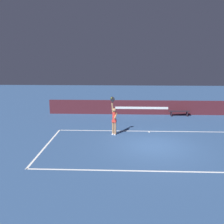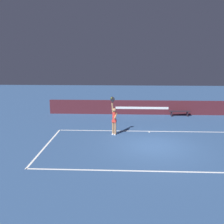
{
  "view_description": "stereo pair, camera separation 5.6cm",
  "coord_description": "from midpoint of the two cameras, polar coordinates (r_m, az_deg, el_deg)",
  "views": [
    {
      "loc": [
        -1.86,
        -13.11,
        4.9
      ],
      "look_at": [
        -2.46,
        1.78,
        1.53
      ],
      "focal_mm": 39.07,
      "sensor_mm": 36.0,
      "label": 1
    },
    {
      "loc": [
        -1.8,
        -13.11,
        4.9
      ],
      "look_at": [
        -2.46,
        1.78,
        1.53
      ],
      "focal_mm": 39.07,
      "sensor_mm": 36.0,
      "label": 2
    }
  ],
  "objects": [
    {
      "name": "back_wall",
      "position": [
        21.4,
        7.37,
        1.07
      ],
      "size": [
        16.42,
        0.22,
        1.23
      ],
      "color": "#491C24",
      "rests_on": "ground"
    },
    {
      "name": "tennis_player",
      "position": [
        15.55,
        0.61,
        -1.65
      ],
      "size": [
        0.47,
        0.49,
        2.49
      ],
      "color": "#A97C53",
      "rests_on": "ground"
    },
    {
      "name": "courtside_bench_near",
      "position": [
        21.36,
        15.59,
        -0.02
      ],
      "size": [
        1.78,
        0.44,
        0.46
      ],
      "color": "black",
      "rests_on": "ground"
    },
    {
      "name": "court_lines",
      "position": [
        13.94,
        10.0,
        -8.04
      ],
      "size": [
        12.32,
        6.05,
        0.0
      ],
      "color": "white",
      "rests_on": "ground"
    },
    {
      "name": "ground_plane",
      "position": [
        14.11,
        9.9,
        -7.78
      ],
      "size": [
        60.0,
        60.0,
        0.0
      ],
      "primitive_type": "plane",
      "color": "#2E4C7A"
    },
    {
      "name": "tennis_ball",
      "position": [
        15.3,
        -0.02,
        3.28
      ],
      "size": [
        0.07,
        0.07,
        0.07
      ],
      "color": "#CEE135"
    }
  ]
}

